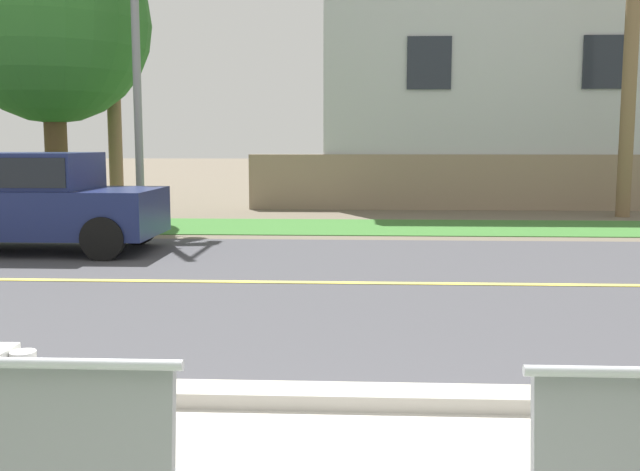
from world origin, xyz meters
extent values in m
plane|color=#665B4C|center=(0.00, 8.00, 0.00)|extent=(140.00, 140.00, 0.00)
cube|color=#ADA89E|center=(0.00, 2.35, 0.06)|extent=(44.00, 0.30, 0.11)
cube|color=#424247|center=(0.00, 6.50, 0.00)|extent=(52.00, 8.00, 0.01)
cube|color=#E0CC4C|center=(0.00, 6.50, 0.01)|extent=(48.00, 0.14, 0.01)
cube|color=#38702D|center=(0.00, 12.46, 0.01)|extent=(48.00, 2.80, 0.02)
cylinder|color=#47382D|center=(-1.28, 0.40, 0.51)|extent=(0.15, 0.42, 0.15)
cylinder|color=silver|center=(-1.16, 0.23, 0.73)|extent=(0.09, 0.09, 0.46)
cube|color=navy|center=(-5.23, 8.90, 0.62)|extent=(4.30, 1.76, 0.72)
cube|color=navy|center=(-5.23, 8.90, 1.24)|extent=(2.24, 1.58, 0.60)
cube|color=black|center=(-5.23, 8.90, 1.26)|extent=(2.15, 1.62, 0.43)
cylinder|color=black|center=(-3.63, 8.06, 0.32)|extent=(0.64, 0.18, 0.64)
cylinder|color=black|center=(-3.63, 9.74, 0.32)|extent=(0.64, 0.18, 0.64)
cylinder|color=gray|center=(-4.26, 12.06, 3.90)|extent=(0.16, 0.16, 7.79)
cylinder|color=brown|center=(-6.49, 13.44, 1.31)|extent=(0.48, 0.48, 2.63)
sphere|color=#2D6B28|center=(-6.49, 13.44, 4.20)|extent=(4.20, 4.20, 4.20)
cylinder|color=brown|center=(-5.63, 14.76, 4.70)|extent=(0.32, 0.32, 9.41)
cube|color=gray|center=(3.77, 16.54, 0.70)|extent=(13.00, 0.36, 1.40)
cube|color=#B7BCC1|center=(3.96, 19.74, 3.33)|extent=(9.59, 6.40, 6.67)
cube|color=#232833|center=(1.80, 16.51, 3.67)|extent=(1.10, 0.06, 1.30)
cube|color=#232833|center=(6.12, 16.51, 3.67)|extent=(1.10, 0.06, 1.30)
camera|label=1|loc=(0.01, -2.22, 1.69)|focal=41.14mm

